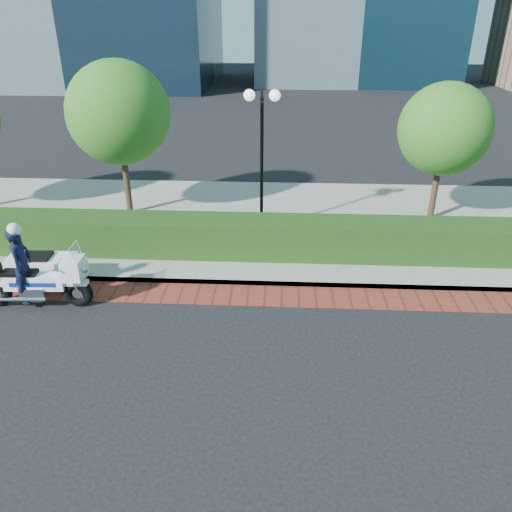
{
  "coord_description": "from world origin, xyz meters",
  "views": [
    {
      "loc": [
        1.6,
        -9.03,
        6.33
      ],
      "look_at": [
        1.02,
        1.69,
        1.0
      ],
      "focal_mm": 35.0,
      "sensor_mm": 36.0,
      "label": 1
    }
  ],
  "objects_px": {
    "lamppost": "(262,140)",
    "police_motorcycle": "(36,271)",
    "tree_c": "(445,130)",
    "tree_b": "(119,113)"
  },
  "relations": [
    {
      "from": "police_motorcycle",
      "to": "tree_c",
      "type": "bearing_deg",
      "value": 23.82
    },
    {
      "from": "tree_b",
      "to": "lamppost",
      "type": "bearing_deg",
      "value": -16.11
    },
    {
      "from": "lamppost",
      "to": "tree_c",
      "type": "xyz_separation_m",
      "value": [
        5.5,
        1.3,
        0.09
      ]
    },
    {
      "from": "police_motorcycle",
      "to": "tree_b",
      "type": "bearing_deg",
      "value": 79.81
    },
    {
      "from": "lamppost",
      "to": "police_motorcycle",
      "type": "xyz_separation_m",
      "value": [
        -5.2,
        -4.05,
        -2.23
      ]
    },
    {
      "from": "tree_b",
      "to": "tree_c",
      "type": "distance_m",
      "value": 10.01
    },
    {
      "from": "lamppost",
      "to": "police_motorcycle",
      "type": "relative_size",
      "value": 1.61
    },
    {
      "from": "tree_b",
      "to": "tree_c",
      "type": "xyz_separation_m",
      "value": [
        10.0,
        -0.0,
        -0.39
      ]
    },
    {
      "from": "tree_c",
      "to": "tree_b",
      "type": "bearing_deg",
      "value": 180.0
    },
    {
      "from": "tree_c",
      "to": "police_motorcycle",
      "type": "relative_size",
      "value": 1.64
    }
  ]
}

